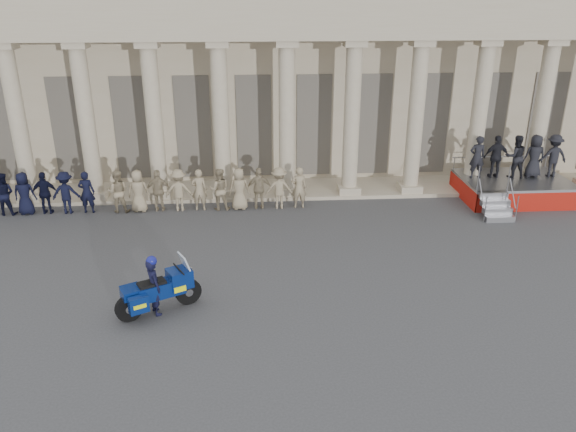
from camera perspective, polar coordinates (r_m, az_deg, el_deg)
The scene contains 6 objects.
ground at distance 16.19m, azimuth -2.95°, elevation -7.96°, with size 90.00×90.00×0.00m, color #39393B.
building at distance 28.98m, azimuth -3.65°, elevation 15.00°, with size 40.00×12.50×9.00m.
officer_rank at distance 23.03m, azimuth -20.55°, elevation 2.27°, with size 17.62×0.63×1.67m.
reviewing_stand at distance 24.82m, azimuth 22.49°, elevation 4.81°, with size 4.31×4.09×2.62m.
motorcycle at distance 15.45m, azimuth -12.95°, elevation -7.32°, with size 2.18×1.52×1.53m.
rider at distance 15.33m, azimuth -13.47°, elevation -6.84°, with size 0.61×0.70×1.70m.
Camera 1 is at (-0.08, -14.01, 8.12)m, focal length 35.00 mm.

